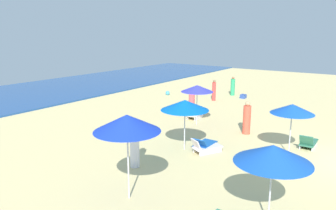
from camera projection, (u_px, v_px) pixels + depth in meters
ocean at (15, 96)px, 26.46m from camera, size 60.00×11.25×0.12m
umbrella_0 at (185, 105)px, 14.16m from camera, size 2.13×2.13×2.28m
lounge_chair_0_0 at (206, 147)px, 14.19m from camera, size 1.47×1.13×0.69m
lounge_chair_0_1 at (204, 144)px, 14.53m from camera, size 1.28×0.66×0.64m
umbrella_1 at (292, 109)px, 13.59m from camera, size 1.81×1.81×2.23m
lounge_chair_1_0 at (308, 142)px, 14.82m from camera, size 1.45×0.63×0.72m
lounge_chair_1_1 at (274, 157)px, 13.08m from camera, size 1.46×0.76×0.70m
umbrella_2 at (197, 89)px, 18.10m from camera, size 1.82×1.82×2.27m
lounge_chair_2_0 at (194, 115)px, 19.65m from camera, size 1.36×0.65×0.74m
umbrella_3 at (127, 123)px, 9.79m from camera, size 2.07×2.07×2.75m
umbrella_4 at (273, 154)px, 8.52m from camera, size 2.06×2.06×2.29m
beachgoer_0 at (233, 87)px, 26.87m from camera, size 0.47×0.47×1.55m
beachgoer_1 at (135, 148)px, 12.59m from camera, size 0.51×0.51×1.69m
beachgoer_2 at (192, 103)px, 20.89m from camera, size 0.54×0.54×1.49m
beachgoer_3 at (247, 119)px, 16.68m from camera, size 0.47×0.47×1.72m
beachgoer_4 at (214, 91)px, 24.80m from camera, size 0.39×0.39×1.61m
beach_ball_0 at (168, 93)px, 27.12m from camera, size 0.34×0.34×0.34m
cooler_box_1 at (243, 96)px, 25.78m from camera, size 0.50×0.40×0.31m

